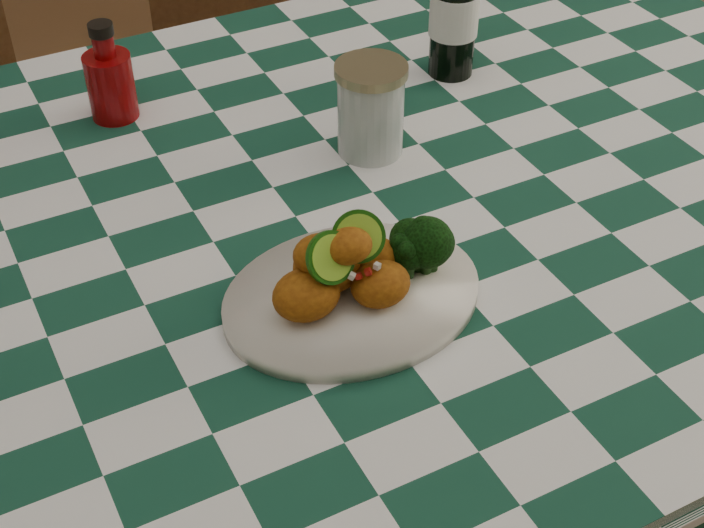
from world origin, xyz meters
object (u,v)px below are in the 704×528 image
wooden_chair_right (276,87)px  ketchup_bottle (108,71)px  plate (352,297)px  fried_chicken_pile (345,262)px  dining_table (306,434)px  mason_jar (371,109)px

wooden_chair_right → ketchup_bottle: bearing=-116.3°
plate → ketchup_bottle: size_ratio=2.08×
plate → fried_chicken_pile: size_ratio=2.10×
dining_table → wooden_chair_right: 0.79m
plate → mason_jar: 0.29m
plate → mason_jar: bearing=58.0°
fried_chicken_pile → plate: bearing=0.0°
dining_table → plate: plate is taller
fried_chicken_pile → wooden_chair_right: 1.01m
mason_jar → wooden_chair_right: 0.75m
ketchup_bottle → fried_chicken_pile: bearing=-78.0°
ketchup_bottle → wooden_chair_right: bearing=45.9°
fried_chicken_pile → mason_jar: bearing=56.7°
plate → ketchup_bottle: 0.49m
dining_table → plate: size_ratio=5.99×
plate → ketchup_bottle: bearing=102.9°
dining_table → plate: bearing=-93.8°
ketchup_bottle → mason_jar: 0.35m
plate → dining_table: bearing=86.2°
plate → mason_jar: size_ratio=2.31×
plate → mason_jar: (0.15, 0.25, 0.05)m
ketchup_bottle → wooden_chair_right: size_ratio=0.13×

